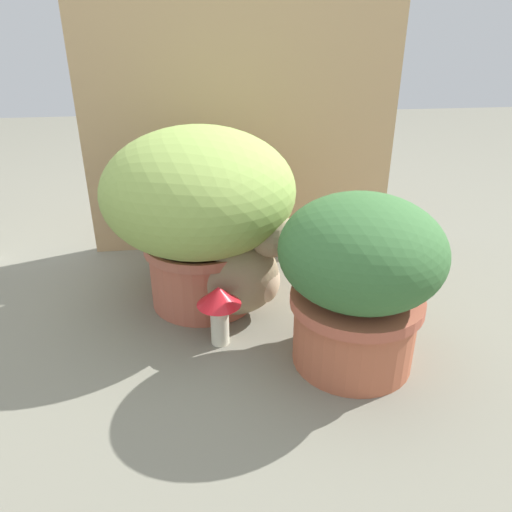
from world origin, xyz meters
TOP-DOWN VIEW (x-y plane):
  - ground_plane at (0.00, 0.00)m, footprint 6.00×6.00m
  - cardboard_backdrop at (0.07, 0.53)m, footprint 0.95×0.03m
  - grass_planter at (-0.07, 0.17)m, footprint 0.47×0.47m
  - leafy_planter at (0.24, -0.12)m, footprint 0.33×0.33m
  - cat at (0.00, 0.10)m, footprint 0.36×0.25m
  - mushroom_ornament_red at (-0.04, -0.02)m, footprint 0.10×0.10m

SIDE VIEW (x-z plane):
  - ground_plane at x=0.00m, z-range 0.00..0.00m
  - mushroom_ornament_red at x=-0.04m, z-range 0.03..0.18m
  - cat at x=0.00m, z-range -0.04..0.28m
  - leafy_planter at x=0.24m, z-range 0.02..0.40m
  - grass_planter at x=-0.07m, z-range 0.04..0.50m
  - cardboard_backdrop at x=0.07m, z-range 0.00..0.73m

